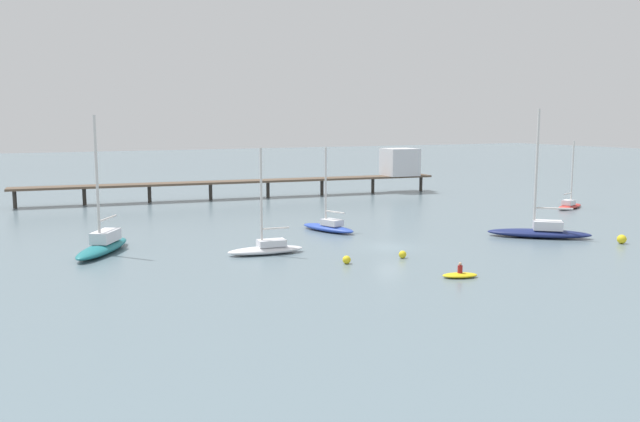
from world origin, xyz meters
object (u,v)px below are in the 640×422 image
sailboat_red (570,204)px  mooring_buoy_far (347,260)px  mooring_buoy_outer (622,239)px  sailboat_teal (103,244)px  sailboat_blue (329,226)px  dinghy_yellow (460,275)px  pier (341,169)px  mooring_buoy_mid (403,254)px  sailboat_white (267,247)px  sailboat_navy (540,230)px

sailboat_red → mooring_buoy_far: bearing=-158.6°
mooring_buoy_outer → mooring_buoy_far: size_ratio=1.28×
sailboat_teal → sailboat_blue: sailboat_teal is taller
sailboat_blue → dinghy_yellow: 22.05m
pier → mooring_buoy_mid: (-17.45, -43.94, -3.53)m
sailboat_teal → sailboat_red: (58.59, 3.29, -0.24)m
dinghy_yellow → mooring_buoy_mid: dinghy_yellow is taller
pier → sailboat_teal: (-39.49, -30.72, -3.05)m
sailboat_white → mooring_buoy_mid: bearing=-34.8°
sailboat_navy → mooring_buoy_far: bearing=-174.7°
pier → sailboat_navy: bearing=-90.0°
sailboat_white → dinghy_yellow: size_ratio=3.20×
sailboat_white → dinghy_yellow: sailboat_white is taller
sailboat_red → sailboat_white: sailboat_white is taller
sailboat_navy → sailboat_white: 27.33m
sailboat_white → mooring_buoy_far: 7.76m
sailboat_navy → sailboat_blue: size_ratio=1.44×
sailboat_blue → mooring_buoy_outer: sailboat_blue is taller
sailboat_white → mooring_buoy_outer: size_ratio=10.64×
sailboat_blue → sailboat_white: sailboat_white is taller
mooring_buoy_outer → sailboat_blue: bearing=139.8°
sailboat_white → sailboat_blue: bearing=38.4°
sailboat_teal → dinghy_yellow: bearing=-43.2°
sailboat_white → mooring_buoy_outer: (31.35, -10.15, -0.16)m
mooring_buoy_mid → mooring_buoy_outer: 22.12m
mooring_buoy_mid → mooring_buoy_far: 5.20m
sailboat_red → pier: bearing=124.9°
mooring_buoy_outer → mooring_buoy_far: (-27.03, 3.71, -0.09)m
sailboat_navy → dinghy_yellow: size_ratio=4.38×
sailboat_white → mooring_buoy_far: bearing=-56.2°
sailboat_white → mooring_buoy_outer: bearing=-17.9°
sailboat_white → dinghy_yellow: bearing=-56.0°
pier → mooring_buoy_mid: size_ratio=97.34×
sailboat_teal → dinghy_yellow: size_ratio=4.15×
mooring_buoy_outer → mooring_buoy_far: 27.28m
mooring_buoy_far → pier: bearing=62.6°
pier → sailboat_white: size_ratio=6.79×
pier → mooring_buoy_far: bearing=-117.4°
sailboat_red → sailboat_white: bearing=-167.9°
mooring_buoy_mid → mooring_buoy_outer: mooring_buoy_outer is taller
mooring_buoy_mid → sailboat_red: bearing=24.3°
sailboat_navy → sailboat_red: size_ratio=1.42×
sailboat_teal → mooring_buoy_outer: size_ratio=13.81×
mooring_buoy_outer → sailboat_navy: bearing=126.9°
sailboat_navy → dinghy_yellow: bearing=-150.7°
sailboat_navy → sailboat_red: sailboat_navy is taller
sailboat_blue → sailboat_red: bearing=3.2°
pier → mooring_buoy_outer: (4.39, -47.47, -3.42)m
dinghy_yellow → pier: bearing=71.3°
pier → sailboat_red: 33.58m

